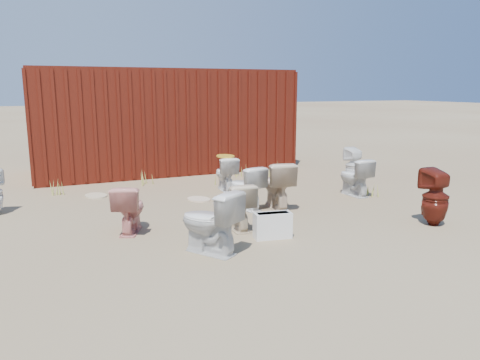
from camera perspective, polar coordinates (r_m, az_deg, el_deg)
name	(u,v)px	position (r m, az deg, el deg)	size (l,w,h in m)	color
ground	(256,223)	(6.99, 2.02, -5.31)	(100.00, 100.00, 0.00)	brown
shipping_container	(163,120)	(11.62, -9.37, 7.21)	(6.00, 2.40, 2.40)	#54190E
toilet_front_a	(210,222)	(5.67, -3.74, -5.11)	(0.44, 0.77, 0.79)	silver
toilet_front_pink	(129,208)	(6.67, -13.32, -3.39)	(0.38, 0.67, 0.68)	#D9877D
toilet_front_c	(246,187)	(7.73, 0.71, -0.90)	(0.41, 0.71, 0.73)	white
toilet_front_maroon	(435,197)	(7.37, 22.71, -1.96)	(0.38, 0.38, 0.84)	#5C190F
toilet_front_e	(355,177)	(8.94, 13.80, 0.36)	(0.39, 0.69, 0.70)	silver
toilet_back_beige_left	(237,206)	(6.63, -0.37, -3.15)	(0.38, 0.67, 0.68)	beige
toilet_back_beige_right	(277,185)	(7.80, 4.56, -0.59)	(0.44, 0.77, 0.79)	beige
toilet_back_yellowlid	(226,174)	(9.13, -1.77, 0.79)	(0.37, 0.65, 0.67)	white
toilet_back_e	(354,166)	(10.05, 13.69, 1.71)	(0.34, 0.35, 0.76)	white
yellow_lid	(225,156)	(9.07, -1.79, 2.93)	(0.34, 0.42, 0.03)	gold
loose_tank	(273,225)	(6.29, 4.00, -5.55)	(0.50, 0.20, 0.35)	white
loose_lid_near	(96,196)	(9.09, -17.15, -1.83)	(0.38, 0.49, 0.02)	beige
loose_lid_far	(199,199)	(8.44, -5.04, -2.34)	(0.36, 0.47, 0.02)	beige
weed_clump_a	(59,189)	(9.30, -21.20, -1.01)	(0.36, 0.36, 0.28)	#9B9E3F
weed_clump_b	(223,179)	(9.68, -2.14, 0.17)	(0.32, 0.32, 0.26)	#9B9E3F
weed_clump_c	(272,172)	(10.30, 3.89, 1.02)	(0.36, 0.36, 0.33)	#9B9E3F
weed_clump_d	(148,178)	(9.86, -11.19, 0.22)	(0.30, 0.30, 0.28)	#9B9E3F
weed_clump_e	(240,170)	(10.58, 0.02, 1.26)	(0.34, 0.34, 0.31)	#9B9E3F
weed_clump_f	(368,190)	(9.02, 15.28, -1.20)	(0.28, 0.28, 0.22)	#9B9E3F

